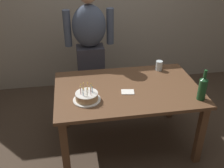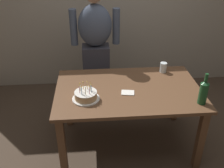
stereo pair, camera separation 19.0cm
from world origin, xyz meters
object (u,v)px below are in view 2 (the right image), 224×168
(birthday_cake, at_px, (86,96))
(napkin_stack, at_px, (128,93))
(person_man_bearded, at_px, (96,49))
(wine_bottle, at_px, (204,92))
(water_glass_near, at_px, (163,67))

(birthday_cake, height_order, napkin_stack, birthday_cake)
(birthday_cake, bearing_deg, person_man_bearded, 82.55)
(wine_bottle, bearing_deg, water_glass_near, 106.73)
(wine_bottle, bearing_deg, person_man_bearded, 131.41)
(wine_bottle, xyz_separation_m, napkin_stack, (-0.67, 0.24, -0.12))
(wine_bottle, distance_m, person_man_bearded, 1.46)
(water_glass_near, height_order, person_man_bearded, person_man_bearded)
(water_glass_near, distance_m, person_man_bearded, 0.88)
(water_glass_near, bearing_deg, napkin_stack, -137.26)
(napkin_stack, bearing_deg, wine_bottle, -19.31)
(person_man_bearded, bearing_deg, wine_bottle, 131.41)
(napkin_stack, height_order, person_man_bearded, person_man_bearded)
(birthday_cake, relative_size, wine_bottle, 0.86)
(birthday_cake, distance_m, person_man_bearded, 0.96)
(water_glass_near, distance_m, napkin_stack, 0.64)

